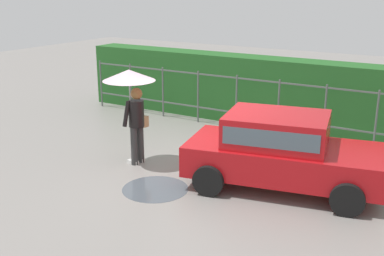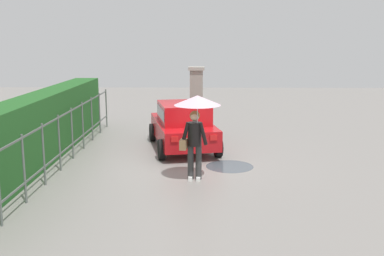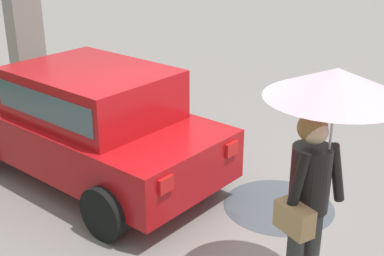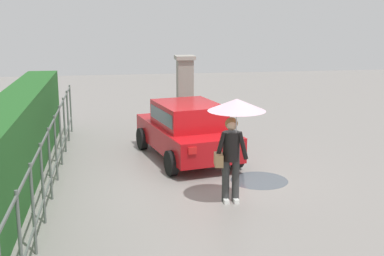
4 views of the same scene
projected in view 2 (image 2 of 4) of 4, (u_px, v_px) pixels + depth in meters
ground_plane at (185, 161)px, 13.08m from camera, size 40.00×40.00×0.00m
car at (183, 124)px, 14.36m from camera, size 3.96×2.46×1.48m
pedestrian at (196, 114)px, 11.00m from camera, size 1.13×1.13×2.12m
gate_pillar at (196, 98)px, 17.16m from camera, size 0.60×0.60×2.42m
fence_section at (66, 135)px, 12.56m from camera, size 11.05×0.05×1.50m
hedge_row at (35, 131)px, 12.55m from camera, size 12.00×0.90×1.90m
puddle_near at (230, 166)px, 12.51m from camera, size 1.30×1.30×0.00m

